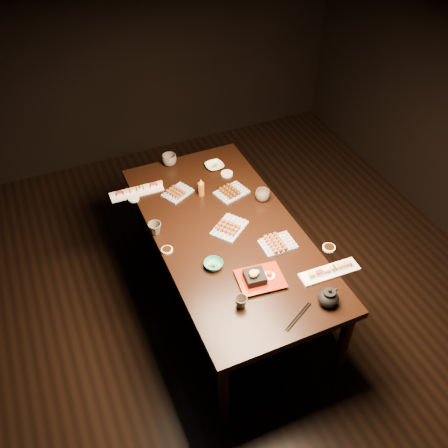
# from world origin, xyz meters

# --- Properties ---
(ground) EXTENTS (5.00, 5.00, 0.00)m
(ground) POSITION_xyz_m (0.00, 0.00, 0.00)
(ground) COLOR black
(ground) RESTS_ON ground
(dining_table) EXTENTS (1.33, 1.97, 0.75)m
(dining_table) POSITION_xyz_m (-0.04, 0.32, 0.38)
(dining_table) COLOR black
(dining_table) RESTS_ON ground
(sushi_platter_near) EXTENTS (0.37, 0.12, 0.04)m
(sushi_platter_near) POSITION_xyz_m (0.37, -0.24, 0.77)
(sushi_platter_near) COLOR white
(sushi_platter_near) RESTS_ON dining_table
(sushi_platter_far) EXTENTS (0.37, 0.11, 0.05)m
(sushi_platter_far) POSITION_xyz_m (-0.46, 0.94, 0.77)
(sushi_platter_far) COLOR white
(sushi_platter_far) RESTS_ON dining_table
(yakitori_plate_center) EXTENTS (0.28, 0.27, 0.06)m
(yakitori_plate_center) POSITION_xyz_m (-0.02, 0.34, 0.78)
(yakitori_plate_center) COLOR #828EB6
(yakitori_plate_center) RESTS_ON dining_table
(yakitori_plate_right) EXTENTS (0.21, 0.15, 0.05)m
(yakitori_plate_right) POSITION_xyz_m (0.20, 0.08, 0.78)
(yakitori_plate_right) COLOR #828EB6
(yakitori_plate_right) RESTS_ON dining_table
(yakitori_plate_left) EXTENTS (0.24, 0.21, 0.05)m
(yakitori_plate_left) POSITION_xyz_m (-0.20, 0.81, 0.77)
(yakitori_plate_left) COLOR #828EB6
(yakitori_plate_left) RESTS_ON dining_table
(tsukune_plate) EXTENTS (0.25, 0.21, 0.05)m
(tsukune_plate) POSITION_xyz_m (0.14, 0.66, 0.78)
(tsukune_plate) COLOR #828EB6
(tsukune_plate) RESTS_ON dining_table
(edamame_bowl_green) EXTENTS (0.16, 0.16, 0.04)m
(edamame_bowl_green) POSITION_xyz_m (-0.24, 0.08, 0.77)
(edamame_bowl_green) COLOR #2D8B74
(edamame_bowl_green) RESTS_ON dining_table
(edamame_bowl_cream) EXTENTS (0.14, 0.14, 0.03)m
(edamame_bowl_cream) POSITION_xyz_m (0.15, 0.98, 0.77)
(edamame_bowl_cream) COLOR #F5F0C9
(edamame_bowl_cream) RESTS_ON dining_table
(tempura_tray) EXTENTS (0.29, 0.24, 0.10)m
(tempura_tray) POSITION_xyz_m (-0.03, -0.14, 0.80)
(tempura_tray) COLOR black
(tempura_tray) RESTS_ON dining_table
(teacup_near_left) EXTENTS (0.08, 0.08, 0.07)m
(teacup_near_left) POSITION_xyz_m (-0.21, -0.25, 0.78)
(teacup_near_left) COLOR #4C433A
(teacup_near_left) RESTS_ON dining_table
(teacup_mid_right) EXTENTS (0.13, 0.13, 0.08)m
(teacup_mid_right) POSITION_xyz_m (0.31, 0.51, 0.79)
(teacup_mid_right) COLOR #4C433A
(teacup_mid_right) RESTS_ON dining_table
(teacup_far_left) EXTENTS (0.12, 0.12, 0.08)m
(teacup_far_left) POSITION_xyz_m (-0.47, 0.49, 0.79)
(teacup_far_left) COLOR #4C433A
(teacup_far_left) RESTS_ON dining_table
(teacup_far_right) EXTENTS (0.11, 0.11, 0.08)m
(teacup_far_right) POSITION_xyz_m (-0.14, 1.16, 0.79)
(teacup_far_right) COLOR #4C433A
(teacup_far_right) RESTS_ON dining_table
(teapot) EXTENTS (0.18, 0.18, 0.12)m
(teapot) POSITION_xyz_m (0.23, -0.43, 0.81)
(teapot) COLOR black
(teapot) RESTS_ON dining_table
(condiment_bottle) EXTENTS (0.05, 0.05, 0.13)m
(condiment_bottle) POSITION_xyz_m (-0.05, 0.73, 0.82)
(condiment_bottle) COLOR brown
(condiment_bottle) RESTS_ON dining_table
(sauce_dish_west) EXTENTS (0.08, 0.08, 0.01)m
(sauce_dish_west) POSITION_xyz_m (-0.45, 0.31, 0.76)
(sauce_dish_west) COLOR white
(sauce_dish_west) RESTS_ON dining_table
(sauce_dish_east) EXTENTS (0.10, 0.10, 0.02)m
(sauce_dish_east) POSITION_xyz_m (0.20, 0.87, 0.76)
(sauce_dish_east) COLOR white
(sauce_dish_east) RESTS_ON dining_table
(sauce_dish_se) EXTENTS (0.11, 0.11, 0.01)m
(sauce_dish_se) POSITION_xyz_m (0.47, -0.07, 0.76)
(sauce_dish_se) COLOR white
(sauce_dish_se) RESTS_ON dining_table
(sauce_dish_nw) EXTENTS (0.10, 0.10, 0.01)m
(sauce_dish_nw) POSITION_xyz_m (-0.50, 0.87, 0.76)
(sauce_dish_nw) COLOR white
(sauce_dish_nw) RESTS_ON dining_table
(chopsticks_near) EXTENTS (0.22, 0.13, 0.01)m
(chopsticks_near) POSITION_xyz_m (0.04, -0.45, 0.75)
(chopsticks_near) COLOR black
(chopsticks_near) RESTS_ON dining_table
(chopsticks_se) EXTENTS (0.21, 0.06, 0.01)m
(chopsticks_se) POSITION_xyz_m (0.45, -0.25, 0.75)
(chopsticks_se) COLOR black
(chopsticks_se) RESTS_ON dining_table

